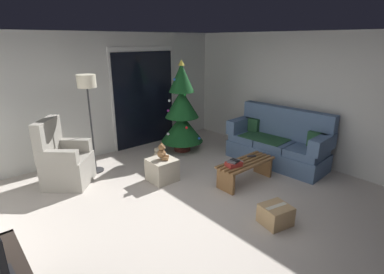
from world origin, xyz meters
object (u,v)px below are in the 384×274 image
Objects in this scene: teddy_bear_chestnut at (162,153)px; ottoman at (162,170)px; christmas_tree at (182,112)px; floor_lamp at (87,91)px; book_stack at (234,163)px; armchair at (64,162)px; cardboard_box_taped_mid_floor at (276,215)px; cell_phone at (235,160)px; remote_graphite at (251,156)px; couch at (278,143)px; remote_silver at (239,161)px; coffee_table at (246,168)px; teddy_bear_cream_by_tree at (157,155)px.

ottoman is at bearing 136.29° from teddy_bear_chestnut.
christmas_tree is 2.03m from floor_lamp.
floor_lamp reaches higher than book_stack.
armchair reaches higher than book_stack.
armchair is 2.61× the size of cardboard_box_taped_mid_floor.
cell_phone reaches higher than cardboard_box_taped_mid_floor.
floor_lamp reaches higher than remote_graphite.
christmas_tree is at bearing 119.86° from couch.
floor_lamp is (-1.46, 2.10, 1.07)m from book_stack.
floor_lamp is at bearing 15.78° from armchair.
cell_phone is (0.02, -0.01, 0.06)m from book_stack.
remote_silver is at bearing 63.91° from cardboard_box_taped_mid_floor.
remote_graphite is 1.00× the size of remote_silver.
armchair is (-2.07, 1.95, -0.09)m from cell_phone.
cell_phone is at bearing -43.27° from armchair.
remote_silver is at bearing -50.54° from floor_lamp.
coffee_table is 3.86× the size of teddy_bear_chestnut.
armchair is 1.64m from ottoman.
remote_graphite is 0.55× the size of book_stack.
armchair is 1.26m from floor_lamp.
teddy_bear_cream_by_tree is at bearing -125.67° from remote_graphite.
couch is 3.70m from floor_lamp.
teddy_bear_chestnut is at bearing -97.46° from remote_graphite.
teddy_bear_cream_by_tree is (0.43, 0.81, -0.08)m from ottoman.
couch is 2.19m from cardboard_box_taped_mid_floor.
teddy_bear_cream_by_tree is (0.42, 0.82, -0.39)m from teddy_bear_chestnut.
cell_phone is (-1.45, -0.15, 0.09)m from couch.
cell_phone is 0.13× the size of armchair.
christmas_tree is at bearing -5.76° from floor_lamp.
coffee_table reaches higher than teddy_bear_cream_by_tree.
armchair is 3.96× the size of teddy_bear_cream_by_tree.
remote_graphite is 1.08× the size of cell_phone.
cardboard_box_taped_mid_floor is (-0.79, -2.97, -0.74)m from christmas_tree.
teddy_bear_chestnut is (0.73, -1.13, -0.99)m from floor_lamp.
remote_silver is 0.23m from cell_phone.
teddy_bear_cream_by_tree is at bearing -15.24° from floor_lamp.
remote_silver is 0.35× the size of ottoman.
coffee_table is 1.44m from ottoman.
armchair is 3.46m from cardboard_box_taped_mid_floor.
remote_graphite is 0.14× the size of armchair.
ottoman is (-0.74, 0.98, -0.23)m from book_stack.
cell_phone is 0.33× the size of ottoman.
floor_lamp is at bearing 164.76° from teddy_bear_cream_by_tree.
armchair is (-2.05, 1.94, -0.03)m from book_stack.
book_stack reaches higher than cardboard_box_taped_mid_floor.
remote_graphite is (-0.93, -0.08, -0.00)m from couch.
remote_graphite is 1.91m from christmas_tree.
remote_silver is at bearing -176.50° from couch.
couch is 2.37m from ottoman.
book_stack is 2.78m from floor_lamp.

